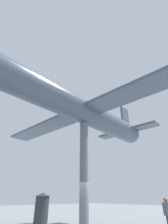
{
  "coord_description": "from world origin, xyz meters",
  "views": [
    {
      "loc": [
        -7.89,
        7.04,
        1.75
      ],
      "look_at": [
        0.0,
        0.0,
        6.94
      ],
      "focal_mm": 28.0,
      "sensor_mm": 36.0,
      "label": 1
    }
  ],
  "objects": [
    {
      "name": "info_kiosk",
      "position": [
        5.59,
        -0.65,
        1.08
      ],
      "size": [
        1.2,
        1.2,
        2.09
      ],
      "color": "#333338",
      "rests_on": "ground_plane"
    },
    {
      "name": "support_pylon_central",
      "position": [
        0.0,
        0.0,
        3.07
      ],
      "size": [
        0.52,
        0.52,
        6.13
      ],
      "color": "slate",
      "rests_on": "ground_plane"
    },
    {
      "name": "suspended_airplane",
      "position": [
        -0.01,
        0.11,
        6.95
      ],
      "size": [
        17.41,
        14.07,
        3.2
      ],
      "rotation": [
        0.0,
        0.0,
        0.1
      ],
      "color": "#4C5666",
      "rests_on": "support_pylon_central"
    },
    {
      "name": "visitor_person",
      "position": [
        -2.64,
        -3.91,
        1.02
      ],
      "size": [
        0.34,
        0.45,
        1.75
      ],
      "rotation": [
        0.0,
        0.0,
        1.22
      ],
      "color": "#383842",
      "rests_on": "ground_plane"
    }
  ]
}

